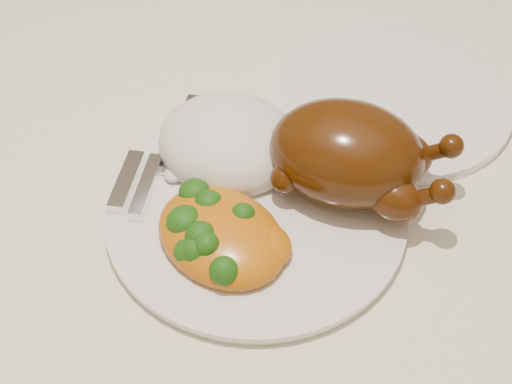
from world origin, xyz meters
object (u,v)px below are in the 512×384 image
Objects in this scene: roast_chicken at (351,154)px; side_plate at (392,96)px; dinner_plate at (256,212)px; dining_table at (225,137)px.

side_plate is at bearing 83.73° from roast_chicken.
dinner_plate is 0.09m from roast_chicken.
roast_chicken is (0.20, -0.09, 0.15)m from dining_table.
roast_chicken is (0.02, -0.14, 0.04)m from side_plate.
side_plate is (0.03, 0.20, 0.00)m from dinner_plate.
dinner_plate reaches higher than dining_table.
dinner_plate is (0.15, -0.15, 0.11)m from dining_table.
side_plate reaches higher than dining_table.
side_plate is 0.15m from roast_chicken.
dining_table is at bearing 133.74° from dinner_plate.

